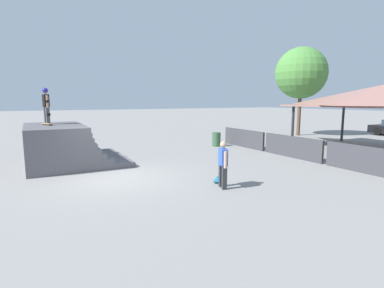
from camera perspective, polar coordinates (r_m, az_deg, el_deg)
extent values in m
plane|color=gray|center=(11.23, -14.77, -6.36)|extent=(160.00, 160.00, 0.00)
cube|color=#565459|center=(14.43, -20.99, -2.94)|extent=(4.23, 4.05, 0.22)
cube|color=#565459|center=(14.35, -22.70, -2.22)|extent=(4.23, 3.20, 0.22)
cube|color=#565459|center=(14.30, -23.36, -1.41)|extent=(4.23, 2.90, 0.22)
cube|color=#565459|center=(14.26, -23.82, -0.58)|extent=(4.23, 2.69, 0.22)
cube|color=#565459|center=(14.23, -24.17, 0.27)|extent=(4.23, 2.54, 0.22)
cube|color=#565459|center=(14.20, -24.44, 1.12)|extent=(4.23, 2.43, 0.22)
cube|color=#565459|center=(14.17, -24.63, 1.98)|extent=(4.23, 2.36, 0.22)
cube|color=#565459|center=(14.15, -24.77, 2.85)|extent=(4.23, 2.32, 0.22)
cylinder|color=silver|center=(14.26, -20.19, 3.44)|extent=(4.14, 0.07, 0.07)
cube|color=#4C4C51|center=(14.67, -25.77, 4.89)|extent=(0.17, 0.17, 0.77)
cube|color=black|center=(14.67, -25.67, 5.08)|extent=(0.20, 0.16, 0.11)
cube|color=#4C4C51|center=(15.00, -26.07, 4.93)|extent=(0.17, 0.17, 0.77)
cube|color=black|center=(15.00, -25.97, 5.11)|extent=(0.20, 0.16, 0.11)
cube|color=black|center=(14.82, -26.08, 7.45)|extent=(0.45, 0.28, 0.55)
cylinder|color=#A87A5B|center=(14.56, -25.84, 7.29)|extent=(0.12, 0.12, 0.55)
cylinder|color=black|center=(14.56, -25.84, 7.33)|extent=(0.18, 0.18, 0.08)
cylinder|color=#A87A5B|center=(15.07, -26.30, 7.27)|extent=(0.12, 0.12, 0.55)
cylinder|color=black|center=(15.07, -26.30, 7.31)|extent=(0.18, 0.18, 0.08)
sphere|color=#A87A5B|center=(14.82, -26.19, 9.03)|extent=(0.21, 0.21, 0.21)
sphere|color=#232399|center=(14.82, -26.19, 9.13)|extent=(0.24, 0.24, 0.24)
cylinder|color=red|center=(14.10, -25.22, 3.35)|extent=(0.06, 0.05, 0.05)
cylinder|color=red|center=(14.05, -25.75, 3.31)|extent=(0.06, 0.05, 0.05)
cylinder|color=red|center=(14.58, -26.01, 3.44)|extent=(0.06, 0.05, 0.05)
cylinder|color=red|center=(14.53, -26.52, 3.39)|extent=(0.06, 0.05, 0.05)
cube|color=tan|center=(14.31, -25.89, 3.51)|extent=(0.85, 0.46, 0.02)
cube|color=tan|center=(13.96, -25.30, 3.53)|extent=(0.16, 0.22, 0.02)
cube|color=#2D2D33|center=(9.84, 5.58, -5.95)|extent=(0.17, 0.17, 0.75)
cube|color=#2D2D33|center=(9.54, 6.17, -6.42)|extent=(0.17, 0.17, 0.75)
cube|color=blue|center=(9.55, 5.93, -2.47)|extent=(0.45, 0.31, 0.53)
cylinder|color=tan|center=(9.79, 5.48, -2.45)|extent=(0.12, 0.12, 0.53)
cylinder|color=tan|center=(9.32, 6.40, -3.01)|extent=(0.12, 0.12, 0.53)
sphere|color=tan|center=(9.48, 5.97, -0.11)|extent=(0.21, 0.21, 0.21)
cylinder|color=green|center=(10.32, 5.15, -7.25)|extent=(0.06, 0.06, 0.05)
cylinder|color=green|center=(10.35, 4.38, -7.21)|extent=(0.06, 0.06, 0.05)
cylinder|color=green|center=(10.81, 5.58, -6.54)|extent=(0.06, 0.06, 0.05)
cylinder|color=green|center=(10.83, 4.85, -6.50)|extent=(0.06, 0.06, 0.05)
cube|color=teal|center=(10.57, 4.99, -6.69)|extent=(0.74, 0.71, 0.02)
cube|color=teal|center=(10.20, 4.65, -7.13)|extent=(0.21, 0.21, 0.02)
cube|color=#3D3D42|center=(18.28, 9.75, 1.09)|extent=(3.58, 0.12, 1.05)
cube|color=#3D3D42|center=(15.50, 18.47, -0.51)|extent=(3.58, 0.12, 1.05)
cube|color=#3D3D42|center=(13.24, 30.57, -2.71)|extent=(3.58, 0.12, 1.05)
cylinder|color=#2D2D33|center=(19.19, 18.63, 3.19)|extent=(0.16, 0.16, 2.43)
cylinder|color=#2D2D33|center=(22.88, 26.77, 3.50)|extent=(0.16, 0.16, 2.43)
cube|color=#9E6B60|center=(18.78, 32.52, 6.10)|extent=(9.06, 5.57, 0.10)
pyramid|color=#9E6B60|center=(18.78, 32.66, 7.89)|extent=(8.87, 5.46, 1.08)
cylinder|color=brown|center=(25.42, 19.72, 5.46)|extent=(0.28, 0.28, 3.46)
sphere|color=#4C893D|center=(25.48, 20.07, 12.59)|extent=(3.99, 3.99, 3.99)
cylinder|color=#385B3D|center=(18.34, 4.65, 0.89)|extent=(0.52, 0.52, 0.85)
cylinder|color=black|center=(28.18, 31.86, 2.05)|extent=(0.65, 0.24, 0.64)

